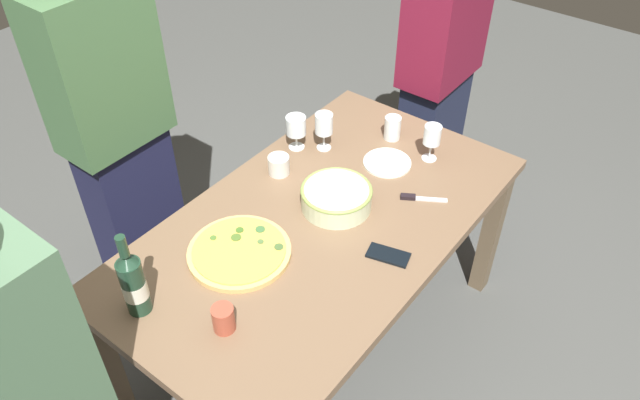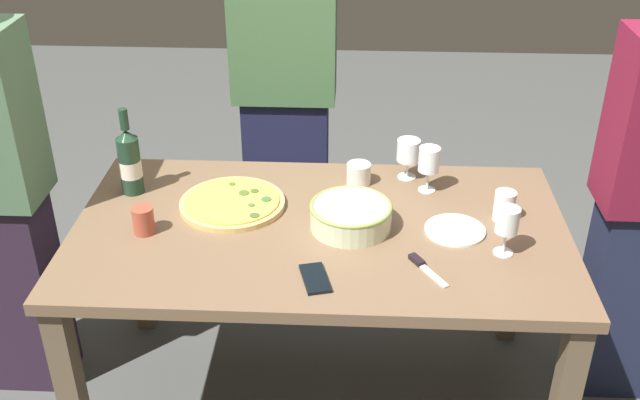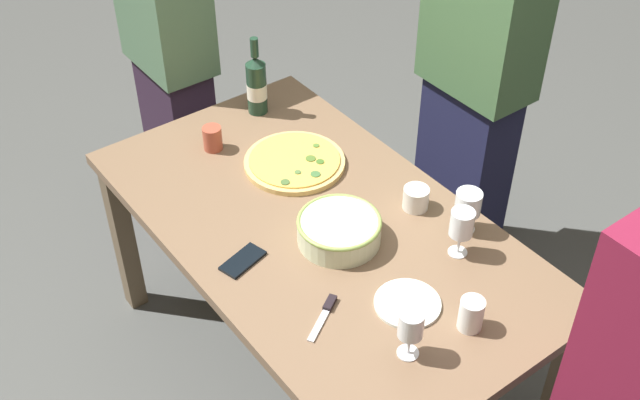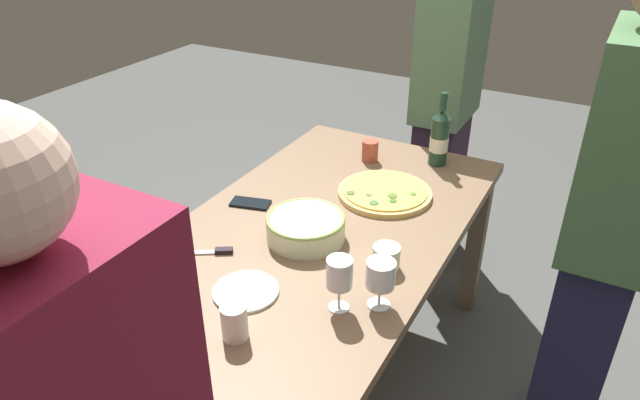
{
  "view_description": "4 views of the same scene",
  "coord_description": "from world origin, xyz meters",
  "px_view_note": "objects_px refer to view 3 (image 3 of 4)",
  "views": [
    {
      "loc": [
        -1.29,
        -0.99,
        2.27
      ],
      "look_at": [
        0.0,
        0.0,
        0.85
      ],
      "focal_mm": 34.42,
      "sensor_mm": 36.0,
      "label": 1
    },
    {
      "loc": [
        0.1,
        -2.06,
        2.03
      ],
      "look_at": [
        0.0,
        0.0,
        0.85
      ],
      "focal_mm": 42.09,
      "sensor_mm": 36.0,
      "label": 2
    },
    {
      "loc": [
        1.53,
        -1.15,
        2.45
      ],
      "look_at": [
        0.0,
        0.0,
        0.85
      ],
      "focal_mm": 44.71,
      "sensor_mm": 36.0,
      "label": 3
    },
    {
      "loc": [
        1.49,
        0.81,
        1.81
      ],
      "look_at": [
        0.0,
        0.0,
        0.85
      ],
      "focal_mm": 32.18,
      "sensor_mm": 36.0,
      "label": 4
    }
  ],
  "objects_px": {
    "cup_amber": "(213,138)",
    "person_guest_left": "(476,80)",
    "dining_table": "(320,244)",
    "wine_glass_far_left": "(468,205)",
    "cup_ceramic": "(416,198)",
    "pizza": "(295,162)",
    "side_plate": "(407,304)",
    "wine_glass_by_bottle": "(411,326)",
    "wine_glass_near_pizza": "(462,225)",
    "person_host": "(170,59)",
    "cup_spare": "(471,314)",
    "cell_phone": "(243,261)",
    "pizza_knife": "(325,312)",
    "wine_bottle": "(257,84)",
    "serving_bowl": "(340,229)"
  },
  "relations": [
    {
      "from": "cup_amber",
      "to": "person_guest_left",
      "type": "height_order",
      "value": "person_guest_left"
    },
    {
      "from": "dining_table",
      "to": "wine_glass_far_left",
      "type": "distance_m",
      "value": 0.5
    },
    {
      "from": "cup_ceramic",
      "to": "cup_amber",
      "type": "bearing_deg",
      "value": -151.93
    },
    {
      "from": "pizza",
      "to": "person_guest_left",
      "type": "xyz_separation_m",
      "value": [
        0.11,
        0.76,
        0.11
      ]
    },
    {
      "from": "side_plate",
      "to": "pizza",
      "type": "bearing_deg",
      "value": 170.36
    },
    {
      "from": "wine_glass_by_bottle",
      "to": "wine_glass_near_pizza",
      "type": "bearing_deg",
      "value": 117.79
    },
    {
      "from": "cup_ceramic",
      "to": "side_plate",
      "type": "bearing_deg",
      "value": -44.94
    },
    {
      "from": "dining_table",
      "to": "cup_amber",
      "type": "distance_m",
      "value": 0.58
    },
    {
      "from": "person_host",
      "to": "cup_spare",
      "type": "bearing_deg",
      "value": 3.82
    },
    {
      "from": "cell_phone",
      "to": "pizza_knife",
      "type": "distance_m",
      "value": 0.32
    },
    {
      "from": "wine_glass_near_pizza",
      "to": "cup_spare",
      "type": "height_order",
      "value": "wine_glass_near_pizza"
    },
    {
      "from": "pizza_knife",
      "to": "wine_bottle",
      "type": "bearing_deg",
      "value": 156.91
    },
    {
      "from": "wine_bottle",
      "to": "wine_glass_far_left",
      "type": "bearing_deg",
      "value": 9.05
    },
    {
      "from": "cell_phone",
      "to": "cup_amber",
      "type": "bearing_deg",
      "value": -37.23
    },
    {
      "from": "wine_glass_by_bottle",
      "to": "cup_spare",
      "type": "xyz_separation_m",
      "value": [
        0.03,
        0.2,
        -0.06
      ]
    },
    {
      "from": "side_plate",
      "to": "cell_phone",
      "type": "relative_size",
      "value": 1.35
    },
    {
      "from": "pizza_knife",
      "to": "person_guest_left",
      "type": "xyz_separation_m",
      "value": [
        -0.51,
        1.1,
        0.11
      ]
    },
    {
      "from": "pizza_knife",
      "to": "side_plate",
      "type": "bearing_deg",
      "value": 61.09
    },
    {
      "from": "cup_amber",
      "to": "person_host",
      "type": "xyz_separation_m",
      "value": [
        -0.57,
        0.14,
        0.01
      ]
    },
    {
      "from": "pizza_knife",
      "to": "person_host",
      "type": "xyz_separation_m",
      "value": [
        -1.44,
        0.3,
        0.05
      ]
    },
    {
      "from": "wine_glass_far_left",
      "to": "dining_table",
      "type": "bearing_deg",
      "value": -130.18
    },
    {
      "from": "cell_phone",
      "to": "person_host",
      "type": "relative_size",
      "value": 0.09
    },
    {
      "from": "wine_glass_far_left",
      "to": "side_plate",
      "type": "height_order",
      "value": "wine_glass_far_left"
    },
    {
      "from": "person_host",
      "to": "serving_bowl",
      "type": "bearing_deg",
      "value": 0.45
    },
    {
      "from": "pizza",
      "to": "person_guest_left",
      "type": "height_order",
      "value": "person_guest_left"
    },
    {
      "from": "pizza",
      "to": "cup_ceramic",
      "type": "distance_m",
      "value": 0.46
    },
    {
      "from": "cup_ceramic",
      "to": "side_plate",
      "type": "xyz_separation_m",
      "value": [
        0.31,
        -0.31,
        -0.03
      ]
    },
    {
      "from": "wine_glass_by_bottle",
      "to": "wine_glass_far_left",
      "type": "distance_m",
      "value": 0.55
    },
    {
      "from": "wine_bottle",
      "to": "person_guest_left",
      "type": "relative_size",
      "value": 0.18
    },
    {
      "from": "serving_bowl",
      "to": "wine_bottle",
      "type": "height_order",
      "value": "wine_bottle"
    },
    {
      "from": "side_plate",
      "to": "person_guest_left",
      "type": "relative_size",
      "value": 0.11
    },
    {
      "from": "cup_ceramic",
      "to": "person_guest_left",
      "type": "distance_m",
      "value": 0.66
    },
    {
      "from": "serving_bowl",
      "to": "person_host",
      "type": "bearing_deg",
      "value": 176.5
    },
    {
      "from": "person_host",
      "to": "person_guest_left",
      "type": "xyz_separation_m",
      "value": [
        0.93,
        0.8,
        0.06
      ]
    },
    {
      "from": "pizza",
      "to": "wine_glass_far_left",
      "type": "height_order",
      "value": "wine_glass_far_left"
    },
    {
      "from": "wine_glass_near_pizza",
      "to": "side_plate",
      "type": "relative_size",
      "value": 0.85
    },
    {
      "from": "wine_glass_far_left",
      "to": "pizza_knife",
      "type": "height_order",
      "value": "wine_glass_far_left"
    },
    {
      "from": "dining_table",
      "to": "serving_bowl",
      "type": "relative_size",
      "value": 6.04
    },
    {
      "from": "wine_glass_by_bottle",
      "to": "side_plate",
      "type": "bearing_deg",
      "value": 138.76
    },
    {
      "from": "cup_amber",
      "to": "cell_phone",
      "type": "relative_size",
      "value": 0.62
    },
    {
      "from": "serving_bowl",
      "to": "wine_glass_near_pizza",
      "type": "bearing_deg",
      "value": 44.09
    },
    {
      "from": "cup_spare",
      "to": "side_plate",
      "type": "xyz_separation_m",
      "value": [
        -0.16,
        -0.08,
        -0.05
      ]
    },
    {
      "from": "pizza",
      "to": "pizza_knife",
      "type": "height_order",
      "value": "pizza"
    },
    {
      "from": "wine_glass_far_left",
      "to": "side_plate",
      "type": "bearing_deg",
      "value": -69.55
    },
    {
      "from": "wine_glass_by_bottle",
      "to": "cup_amber",
      "type": "distance_m",
      "value": 1.13
    },
    {
      "from": "wine_glass_near_pizza",
      "to": "cell_phone",
      "type": "height_order",
      "value": "wine_glass_near_pizza"
    },
    {
      "from": "cup_ceramic",
      "to": "person_guest_left",
      "type": "relative_size",
      "value": 0.05
    },
    {
      "from": "pizza",
      "to": "wine_glass_by_bottle",
      "type": "height_order",
      "value": "wine_glass_by_bottle"
    },
    {
      "from": "cup_amber",
      "to": "cup_ceramic",
      "type": "height_order",
      "value": "cup_amber"
    },
    {
      "from": "dining_table",
      "to": "side_plate",
      "type": "relative_size",
      "value": 8.25
    }
  ]
}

